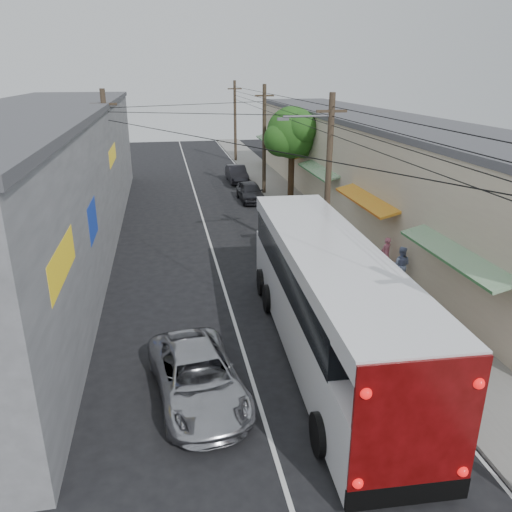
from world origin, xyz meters
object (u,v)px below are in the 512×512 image
at_px(jeepney, 198,377).
at_px(pedestrian_far, 401,265).
at_px(coach_bus, 326,297).
at_px(parked_suv, 297,247).
at_px(parked_car_mid, 250,192).
at_px(parked_car_far, 237,174).
at_px(pedestrian_near, 386,254).

height_order(jeepney, pedestrian_far, pedestrian_far).
distance_m(coach_bus, pedestrian_far, 6.81).
distance_m(parked_suv, pedestrian_far, 4.96).
bearing_deg(parked_car_mid, coach_bus, -94.18).
bearing_deg(parked_car_far, parked_suv, -91.12).
height_order(parked_car_mid, parked_car_far, parked_car_mid).
bearing_deg(coach_bus, parked_suv, 84.23).
distance_m(coach_bus, pedestrian_near, 7.93).
bearing_deg(coach_bus, parked_car_mid, 89.37).
height_order(coach_bus, pedestrian_far, coach_bus).
bearing_deg(jeepney, coach_bus, 15.42).
bearing_deg(jeepney, parked_car_far, 71.49).
relative_size(parked_car_mid, parked_car_far, 0.97).
bearing_deg(coach_bus, jeepney, -154.14).
bearing_deg(parked_car_far, jeepney, -101.66).
xyz_separation_m(parked_car_mid, parked_car_far, (0.00, 6.74, -0.00)).
height_order(parked_car_far, pedestrian_far, pedestrian_far).
distance_m(parked_car_mid, pedestrian_near, 15.14).
bearing_deg(pedestrian_far, parked_car_mid, -45.79).
distance_m(coach_bus, jeepney, 4.90).
xyz_separation_m(parked_suv, parked_car_mid, (0.00, 13.00, -0.23)).
bearing_deg(pedestrian_far, pedestrian_near, -59.00).
relative_size(jeepney, parked_suv, 0.79).
xyz_separation_m(parked_suv, pedestrian_far, (3.80, -3.19, 0.05)).
bearing_deg(jeepney, parked_car_mid, 68.46).
bearing_deg(pedestrian_near, pedestrian_far, 65.39).
relative_size(pedestrian_near, pedestrian_far, 0.95).
bearing_deg(jeepney, pedestrian_far, 26.96).
height_order(coach_bus, jeepney, coach_bus).
bearing_deg(parked_car_mid, pedestrian_far, -77.87).
relative_size(jeepney, parked_car_mid, 1.24).
relative_size(jeepney, parked_car_far, 1.20).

